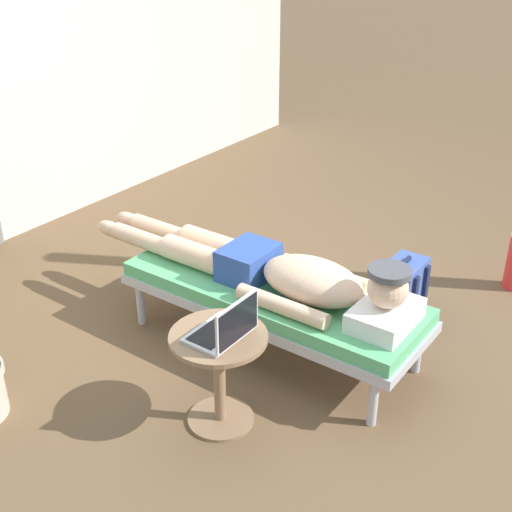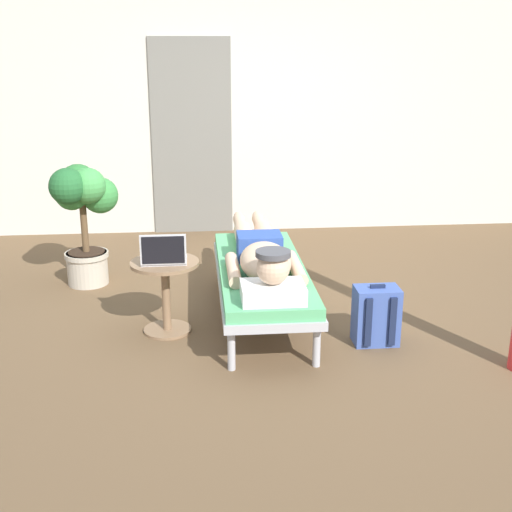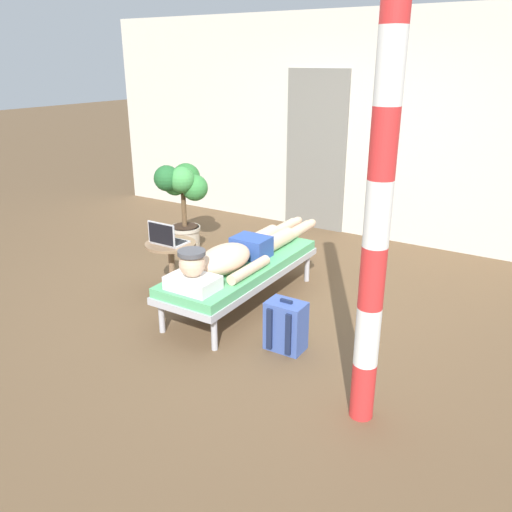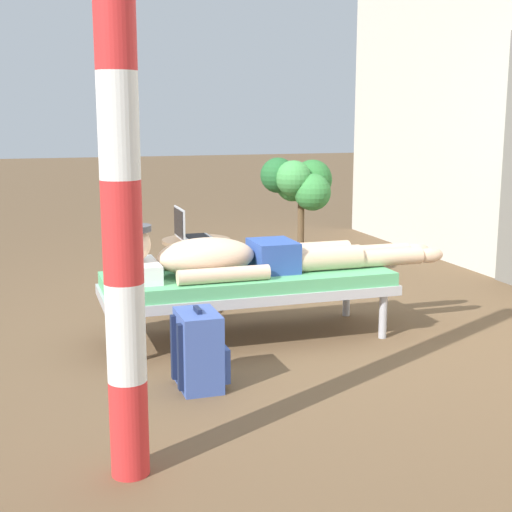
% 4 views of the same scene
% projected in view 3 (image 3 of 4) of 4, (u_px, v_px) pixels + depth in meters
% --- Properties ---
extents(ground_plane, '(40.00, 40.00, 0.00)m').
position_uv_depth(ground_plane, '(260.00, 302.00, 4.93)').
color(ground_plane, brown).
extents(house_wall_back, '(7.60, 0.20, 2.70)m').
position_uv_depth(house_wall_back, '(356.00, 127.00, 6.49)').
color(house_wall_back, beige).
rests_on(house_wall_back, ground).
extents(house_door_panel, '(0.84, 0.03, 2.04)m').
position_uv_depth(house_door_panel, '(316.00, 152.00, 6.76)').
color(house_door_panel, slate).
rests_on(house_door_panel, ground).
extents(lounge_chair, '(0.64, 1.80, 0.42)m').
position_uv_depth(lounge_chair, '(242.00, 269.00, 4.77)').
color(lounge_chair, '#B7B7BC').
rests_on(lounge_chair, ground).
extents(person_reclining, '(0.53, 2.17, 0.33)m').
position_uv_depth(person_reclining, '(239.00, 253.00, 4.68)').
color(person_reclining, white).
rests_on(person_reclining, lounge_chair).
extents(side_table, '(0.48, 0.48, 0.52)m').
position_uv_depth(side_table, '(172.00, 259.00, 4.98)').
color(side_table, '#8C6B4C').
rests_on(side_table, ground).
extents(laptop, '(0.31, 0.24, 0.23)m').
position_uv_depth(laptop, '(167.00, 238.00, 4.86)').
color(laptop, silver).
rests_on(laptop, side_table).
extents(backpack, '(0.30, 0.26, 0.42)m').
position_uv_depth(backpack, '(286.00, 326.00, 4.07)').
color(backpack, '#3F59A5').
rests_on(backpack, ground).
extents(potted_plant, '(0.54, 0.61, 1.03)m').
position_uv_depth(potted_plant, '(183.00, 192.00, 6.05)').
color(potted_plant, '#BFB29E').
rests_on(potted_plant, ground).
extents(porch_post, '(0.15, 0.15, 2.69)m').
position_uv_depth(porch_post, '(378.00, 214.00, 2.89)').
color(porch_post, red).
rests_on(porch_post, ground).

